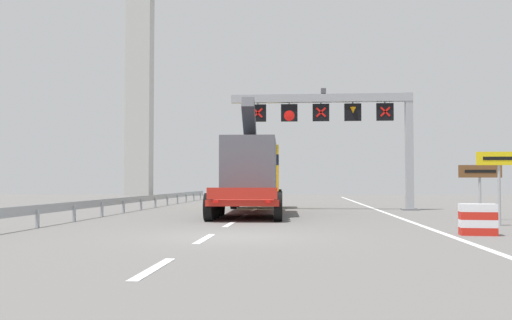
{
  "coord_description": "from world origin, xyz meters",
  "views": [
    {
      "loc": [
        2.01,
        -15.88,
        1.51
      ],
      "look_at": [
        -0.27,
        13.11,
        2.66
      ],
      "focal_mm": 40.09,
      "sensor_mm": 36.0,
      "label": 1
    }
  ],
  "objects_px": {
    "crash_barrier_striped": "(478,220)",
    "bridge_pylon_distant": "(140,22)",
    "overhead_lane_gantry": "(344,117)",
    "heavy_haul_truck_red": "(253,173)",
    "tourist_info_sign_brown": "(480,178)",
    "exit_sign_yellow": "(499,169)"
  },
  "relations": [
    {
      "from": "crash_barrier_striped",
      "to": "bridge_pylon_distant",
      "type": "height_order",
      "value": "bridge_pylon_distant"
    },
    {
      "from": "overhead_lane_gantry",
      "to": "heavy_haul_truck_red",
      "type": "height_order",
      "value": "overhead_lane_gantry"
    },
    {
      "from": "crash_barrier_striped",
      "to": "overhead_lane_gantry",
      "type": "bearing_deg",
      "value": 100.1
    },
    {
      "from": "tourist_info_sign_brown",
      "to": "bridge_pylon_distant",
      "type": "xyz_separation_m",
      "value": [
        -25.38,
        39.37,
        18.04
      ]
    },
    {
      "from": "overhead_lane_gantry",
      "to": "tourist_info_sign_brown",
      "type": "xyz_separation_m",
      "value": [
        4.8,
        -8.2,
        -3.45
      ]
    },
    {
      "from": "heavy_haul_truck_red",
      "to": "exit_sign_yellow",
      "type": "bearing_deg",
      "value": -43.66
    },
    {
      "from": "bridge_pylon_distant",
      "to": "tourist_info_sign_brown",
      "type": "bearing_deg",
      "value": -57.19
    },
    {
      "from": "heavy_haul_truck_red",
      "to": "bridge_pylon_distant",
      "type": "bearing_deg",
      "value": 115.15
    },
    {
      "from": "heavy_haul_truck_red",
      "to": "bridge_pylon_distant",
      "type": "relative_size",
      "value": 0.36
    },
    {
      "from": "overhead_lane_gantry",
      "to": "heavy_haul_truck_red",
      "type": "distance_m",
      "value": 6.25
    },
    {
      "from": "exit_sign_yellow",
      "to": "crash_barrier_striped",
      "type": "height_order",
      "value": "exit_sign_yellow"
    },
    {
      "from": "overhead_lane_gantry",
      "to": "heavy_haul_truck_red",
      "type": "bearing_deg",
      "value": -154.49
    },
    {
      "from": "overhead_lane_gantry",
      "to": "crash_barrier_striped",
      "type": "distance_m",
      "value": 15.89
    },
    {
      "from": "heavy_haul_truck_red",
      "to": "crash_barrier_striped",
      "type": "distance_m",
      "value": 14.77
    },
    {
      "from": "exit_sign_yellow",
      "to": "tourist_info_sign_brown",
      "type": "relative_size",
      "value": 1.17
    },
    {
      "from": "overhead_lane_gantry",
      "to": "exit_sign_yellow",
      "type": "xyz_separation_m",
      "value": [
        4.52,
        -11.27,
        -3.19
      ]
    },
    {
      "from": "overhead_lane_gantry",
      "to": "exit_sign_yellow",
      "type": "distance_m",
      "value": 12.55
    },
    {
      "from": "bridge_pylon_distant",
      "to": "exit_sign_yellow",
      "type": "bearing_deg",
      "value": -59.4
    },
    {
      "from": "tourist_info_sign_brown",
      "to": "crash_barrier_striped",
      "type": "bearing_deg",
      "value": -107.57
    },
    {
      "from": "exit_sign_yellow",
      "to": "tourist_info_sign_brown",
      "type": "distance_m",
      "value": 3.09
    },
    {
      "from": "tourist_info_sign_brown",
      "to": "bridge_pylon_distant",
      "type": "height_order",
      "value": "bridge_pylon_distant"
    },
    {
      "from": "heavy_haul_truck_red",
      "to": "exit_sign_yellow",
      "type": "relative_size",
      "value": 5.46
    }
  ]
}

